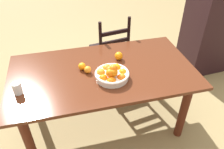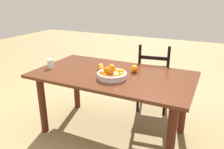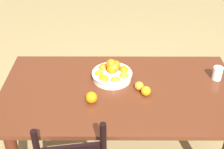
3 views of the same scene
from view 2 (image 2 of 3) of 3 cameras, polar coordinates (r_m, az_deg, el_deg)
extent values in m
plane|color=#8F7C50|center=(2.70, 0.17, -14.32)|extent=(12.00, 12.00, 0.00)
cube|color=#4F2514|center=(2.38, 0.18, -0.08)|extent=(1.69, 0.92, 0.03)
cylinder|color=#4D1F11|center=(2.65, -17.37, -7.37)|extent=(0.08, 0.08, 0.69)
cylinder|color=#4D1F11|center=(2.06, 14.82, -15.51)|extent=(0.08, 0.08, 0.69)
cylinder|color=#4D1F11|center=(3.12, -9.11, -2.46)|extent=(0.08, 0.08, 0.69)
cylinder|color=#4D1F11|center=(2.64, 17.80, -7.54)|extent=(0.08, 0.08, 0.69)
cube|color=black|center=(3.08, 10.67, -0.82)|extent=(0.47, 0.47, 0.03)
cylinder|color=black|center=(3.32, 13.82, -3.81)|extent=(0.04, 0.04, 0.44)
cylinder|color=black|center=(3.35, 7.79, -3.18)|extent=(0.04, 0.04, 0.44)
cylinder|color=black|center=(2.99, 13.35, -6.43)|extent=(0.04, 0.04, 0.44)
cylinder|color=black|center=(3.03, 6.67, -5.69)|extent=(0.04, 0.04, 0.44)
cylinder|color=black|center=(2.82, 14.11, 2.33)|extent=(0.04, 0.04, 0.47)
cylinder|color=black|center=(2.85, 7.05, 3.01)|extent=(0.04, 0.04, 0.47)
cube|color=black|center=(2.84, 10.51, 1.93)|extent=(0.32, 0.07, 0.04)
cube|color=black|center=(2.81, 10.66, 4.21)|extent=(0.32, 0.07, 0.04)
cylinder|color=white|center=(2.23, 0.00, -0.34)|extent=(0.28, 0.28, 0.05)
torus|color=white|center=(2.22, 0.00, 0.28)|extent=(0.30, 0.30, 0.02)
sphere|color=orange|center=(2.19, 2.35, -0.30)|extent=(0.07, 0.07, 0.07)
sphere|color=orange|center=(2.26, 2.22, 0.48)|extent=(0.08, 0.08, 0.08)
sphere|color=orange|center=(2.31, 0.44, 0.89)|extent=(0.08, 0.08, 0.08)
sphere|color=orange|center=(2.29, -1.61, 0.72)|extent=(0.08, 0.08, 0.08)
sphere|color=orange|center=(2.22, -2.52, 0.07)|extent=(0.08, 0.08, 0.08)
sphere|color=orange|center=(2.15, -1.78, -0.55)|extent=(0.08, 0.08, 0.08)
sphere|color=orange|center=(2.13, 0.77, -0.75)|extent=(0.08, 0.08, 0.08)
sphere|color=orange|center=(2.17, -0.12, 1.67)|extent=(0.07, 0.07, 0.07)
sphere|color=orange|center=(2.20, -0.04, 1.16)|extent=(0.07, 0.07, 0.07)
sphere|color=orange|center=(2.21, -0.44, 1.37)|extent=(0.07, 0.07, 0.07)
sphere|color=orange|center=(2.18, -0.32, 1.18)|extent=(0.08, 0.08, 0.08)
sphere|color=orange|center=(2.18, -1.17, 1.06)|extent=(0.07, 0.07, 0.07)
sphere|color=orange|center=(2.16, -0.53, 1.00)|extent=(0.07, 0.07, 0.07)
sphere|color=orange|center=(2.49, -2.91, 2.04)|extent=(0.07, 0.07, 0.07)
sphere|color=orange|center=(2.42, -2.69, 1.48)|extent=(0.06, 0.06, 0.06)
sphere|color=orange|center=(2.41, 5.76, 1.50)|extent=(0.08, 0.08, 0.08)
cylinder|color=silver|center=(2.63, -15.49, 2.68)|extent=(0.07, 0.07, 0.10)
camera|label=1|loc=(1.40, -53.91, 29.93)|focal=35.82mm
camera|label=3|loc=(3.93, 13.57, 27.01)|focal=49.84mm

